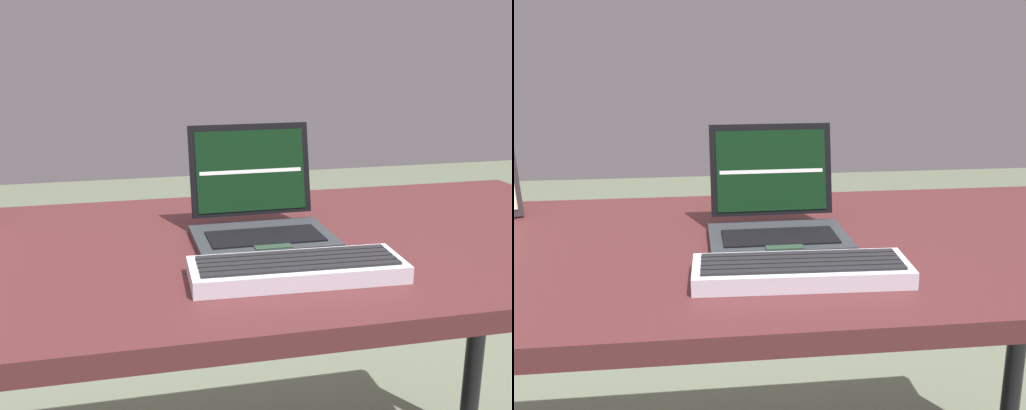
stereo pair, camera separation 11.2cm
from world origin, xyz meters
TOP-DOWN VIEW (x-y plane):
  - desk at (0.00, 0.00)m, footprint 1.54×0.74m
  - laptop_front at (0.03, 0.03)m, footprint 0.26×0.23m
  - external_keyboard at (0.04, -0.19)m, footprint 0.35×0.13m

SIDE VIEW (x-z plane):
  - desk at x=0.00m, z-range 0.30..1.06m
  - external_keyboard at x=0.04m, z-range 0.76..0.79m
  - laptop_front at x=0.03m, z-range 0.70..0.90m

